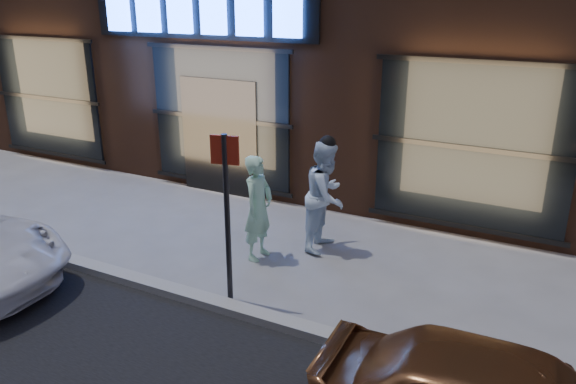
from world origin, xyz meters
name	(u,v)px	position (x,y,z in m)	size (l,w,h in m)	color
ground	(81,268)	(0.00, 0.00, 0.00)	(90.00, 90.00, 0.00)	slate
curb	(81,264)	(0.00, 0.00, 0.06)	(60.00, 0.25, 0.12)	gray
man_bowtie	(258,208)	(2.26, 1.61, 0.84)	(0.62, 0.40, 1.69)	#A6DAAF
man_cap	(326,196)	(3.06, 2.43, 0.92)	(0.89, 0.69, 1.83)	white
sign_post	(227,204)	(2.59, 0.26, 1.43)	(0.37, 0.12, 2.36)	#262628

